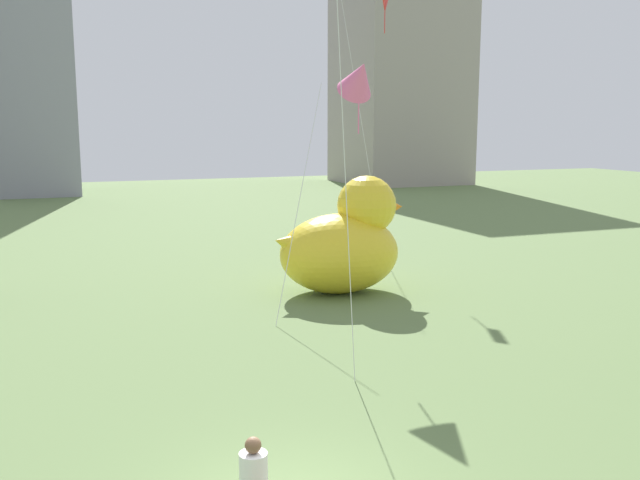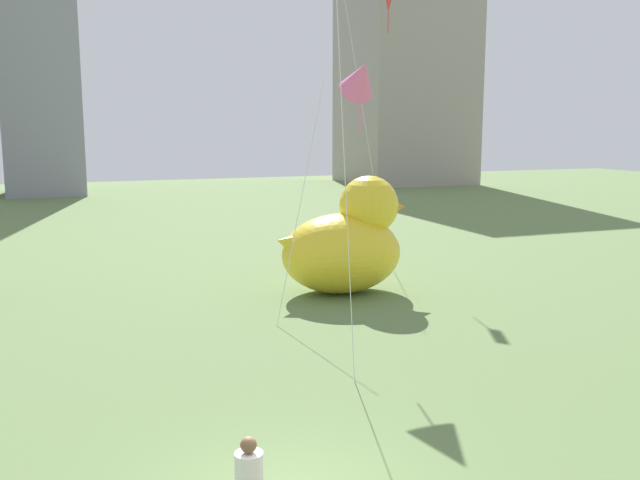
% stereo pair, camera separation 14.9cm
% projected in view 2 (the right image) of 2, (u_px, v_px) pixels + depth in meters
% --- Properties ---
extents(giant_inflatable_duck, '(5.18, 3.32, 4.29)m').
position_uv_depth(giant_inflatable_duck, '(346.00, 243.00, 25.52)').
color(giant_inflatable_duck, yellow).
rests_on(giant_inflatable_duck, ground).
extents(city_skyline, '(81.49, 13.22, 29.71)m').
position_uv_depth(city_skyline, '(99.00, 43.00, 61.34)').
color(city_skyline, gray).
rests_on(city_skyline, ground).
extents(kite_red, '(2.36, 2.81, 12.82)m').
position_uv_depth(kite_red, '(386.00, 9.00, 33.15)').
color(kite_red, silver).
rests_on(kite_red, ground).
extents(kite_pink, '(3.38, 3.60, 8.33)m').
position_uv_depth(kite_pink, '(360.00, 78.00, 21.31)').
color(kite_pink, silver).
rests_on(kite_pink, ground).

